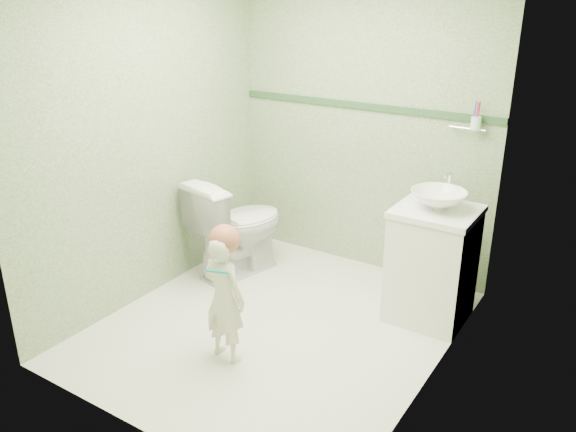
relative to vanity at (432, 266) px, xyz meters
The scene contains 12 objects.
ground 1.16m from the vanity, 140.19° to the right, with size 2.50×2.50×0.00m, color silver.
room_shell 1.35m from the vanity, 140.19° to the right, with size 2.50×2.54×2.40m.
trim_stripe 1.38m from the vanity, 147.36° to the left, with size 2.20×0.02×0.05m, color #2D4E2E.
vanity is the anchor object (origin of this frame).
counter 0.41m from the vanity, ahead, with size 0.54×0.52×0.04m, color white.
basin 0.49m from the vanity, ahead, with size 0.37×0.37×0.13m, color white.
faucet 0.60m from the vanity, 90.00° to the left, with size 0.03×0.13×0.18m.
cup_holder 1.05m from the vanity, 83.73° to the left, with size 0.26×0.07×0.21m.
toilet 1.59m from the vanity, behind, with size 0.46×0.81×0.82m, color white.
toddler 1.48m from the vanity, 127.85° to the right, with size 0.31×0.20×0.84m, color silver.
hair_cap 1.52m from the vanity, 128.46° to the right, with size 0.19×0.19×0.19m, color #A45942.
teal_toothbrush 1.58m from the vanity, 123.06° to the right, with size 0.11×0.13×0.08m.
Camera 1 is at (1.98, -2.92, 2.21)m, focal length 36.40 mm.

